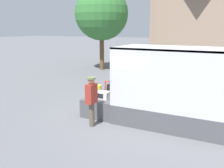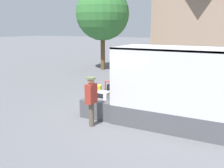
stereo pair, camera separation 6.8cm
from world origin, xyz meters
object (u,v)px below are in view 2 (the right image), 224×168
(street_tree, at_px, (103,14))
(orange_bucket, at_px, (98,90))
(microwave, at_px, (103,95))
(portable_generator, at_px, (115,89))
(worker_person, at_px, (91,97))

(street_tree, bearing_deg, orange_bucket, -61.51)
(microwave, height_order, orange_bucket, orange_bucket)
(portable_generator, bearing_deg, street_tree, 122.39)
(microwave, bearing_deg, orange_bucket, 139.38)
(microwave, bearing_deg, portable_generator, 80.86)
(microwave, distance_m, worker_person, 1.18)
(portable_generator, bearing_deg, orange_bucket, -147.54)
(microwave, height_order, street_tree, street_tree)
(worker_person, bearing_deg, portable_generator, 91.80)
(worker_person, bearing_deg, street_tree, 117.78)
(street_tree, bearing_deg, portable_generator, -57.61)
(orange_bucket, relative_size, street_tree, 0.06)
(microwave, height_order, worker_person, worker_person)
(orange_bucket, bearing_deg, microwave, -40.62)
(worker_person, xyz_separation_m, street_tree, (-5.71, 10.84, 3.40))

